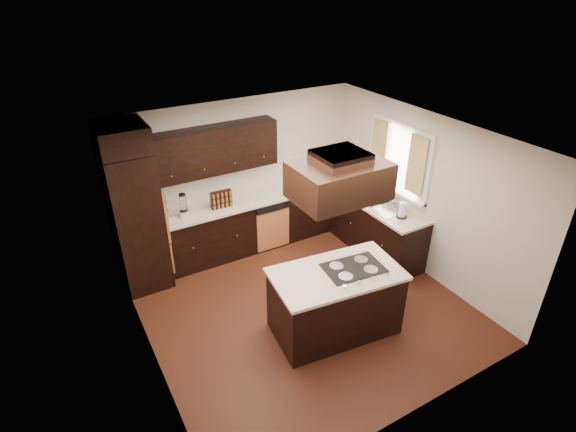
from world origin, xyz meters
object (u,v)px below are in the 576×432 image
object	(u,v)px
range_hood	(339,180)
island	(335,303)
oven_column	(137,221)
spice_rack	(221,199)

from	to	relation	value
range_hood	island	bearing A→B (deg)	-80.64
oven_column	range_hood	size ratio (longest dim) A/B	2.02
spice_rack	island	bearing A→B (deg)	-74.56
range_hood	spice_rack	xyz separation A→B (m)	(-0.56, 2.28, -1.10)
oven_column	range_hood	world-z (taller)	range_hood
spice_rack	range_hood	bearing A→B (deg)	-74.46
island	oven_column	bearing A→B (deg)	135.94
spice_rack	oven_column	bearing A→B (deg)	-177.08
oven_column	spice_rack	world-z (taller)	oven_column
oven_column	island	xyz separation A→B (m)	(1.88, -2.31, -0.62)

